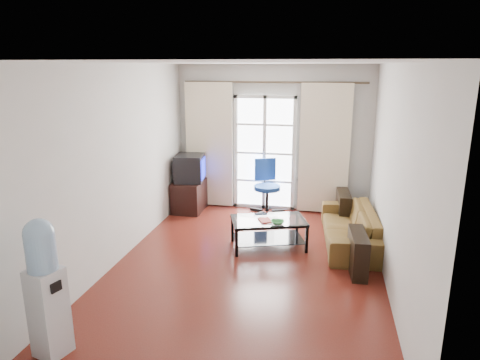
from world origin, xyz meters
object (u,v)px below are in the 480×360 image
task_chair (267,197)px  water_cooler (45,286)px  crt_tv (189,168)px  tv_stand (190,195)px  coffee_table (268,229)px  sofa (349,226)px

task_chair → water_cooler: size_ratio=0.73×
crt_tv → task_chair: 1.55m
tv_stand → task_chair: task_chair is taller
coffee_table → tv_stand: tv_stand is taller
task_chair → crt_tv: bearing=166.8°
task_chair → water_cooler: (-1.42, -4.44, 0.42)m
coffee_table → task_chair: 1.58m
sofa → water_cooler: (-2.87, -3.27, 0.44)m
task_chair → water_cooler: water_cooler is taller
coffee_table → sofa: bearing=18.1°
crt_tv → water_cooler: bearing=-96.7°
coffee_table → tv_stand: 2.22m
sofa → task_chair: 1.87m
sofa → coffee_table: bearing=-76.1°
coffee_table → water_cooler: bearing=-120.1°
tv_stand → task_chair: 1.45m
coffee_table → crt_tv: size_ratio=2.05×
tv_stand → water_cooler: water_cooler is taller
sofa → coffee_table: (-1.20, -0.39, 0.01)m
coffee_table → water_cooler: water_cooler is taller
coffee_table → tv_stand: size_ratio=1.57×
crt_tv → water_cooler: (0.03, -4.28, -0.11)m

